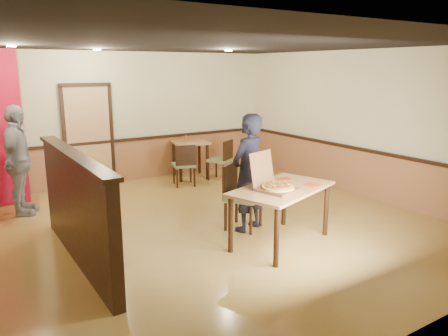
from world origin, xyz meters
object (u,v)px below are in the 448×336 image
at_px(side_table, 190,149).
at_px(side_chair_left, 184,163).
at_px(diner_chair, 239,193).
at_px(passerby, 18,161).
at_px(pizza_box, 275,186).
at_px(diner, 248,173).
at_px(main_table, 281,195).
at_px(condiment, 186,138).
at_px(side_chair_right, 222,158).

bearing_deg(side_table, side_chair_left, -127.28).
relative_size(diner_chair, passerby, 0.54).
distance_m(passerby, pizza_box, 4.38).
distance_m(diner_chair, diner, 0.38).
xyz_separation_m(main_table, side_table, (0.75, 4.11, -0.07)).
relative_size(passerby, condiment, 13.66).
height_order(side_table, pizza_box, pizza_box).
distance_m(side_chair_left, passerby, 3.23).
distance_m(side_chair_right, pizza_box, 3.85).
relative_size(side_chair_right, pizza_box, 1.36).
bearing_deg(passerby, main_table, -117.29).
xyz_separation_m(pizza_box, condiment, (0.84, 4.21, 0.01)).
distance_m(diner, pizza_box, 0.76).
xyz_separation_m(diner_chair, side_table, (0.90, 3.28, 0.09)).
bearing_deg(main_table, diner, 77.66).
bearing_deg(diner_chair, side_table, 42.23).
distance_m(side_chair_right, condiment, 0.95).
xyz_separation_m(passerby, condiment, (3.58, 0.79, -0.04)).
distance_m(side_table, diner, 3.53).
distance_m(side_chair_left, side_chair_right, 0.95).
bearing_deg(condiment, main_table, -99.21).
height_order(side_chair_right, side_table, side_chair_right).
height_order(side_chair_left, side_table, side_chair_left).
xyz_separation_m(side_table, passerby, (-3.66, -0.75, 0.29)).
bearing_deg(diner_chair, passerby, 105.14).
height_order(diner_chair, side_chair_left, diner_chair).
bearing_deg(side_chair_left, passerby, 17.97).
bearing_deg(condiment, pizza_box, -101.30).
distance_m(diner_chair, condiment, 3.43).
height_order(main_table, side_chair_left, side_chair_left).
bearing_deg(main_table, condiment, 62.00).
bearing_deg(condiment, side_chair_left, -120.77).
bearing_deg(diner_chair, main_table, -112.60).
bearing_deg(side_table, passerby, -168.36).
height_order(passerby, pizza_box, passerby).
bearing_deg(side_chair_right, passerby, -28.71).
xyz_separation_m(diner, passerby, (-2.83, 2.66, 0.03)).
bearing_deg(side_chair_left, side_chair_right, -164.12).
xyz_separation_m(main_table, pizza_box, (-0.17, -0.06, 0.18)).
height_order(diner, pizza_box, diner).
xyz_separation_m(side_chair_right, side_table, (-0.48, 0.61, 0.15)).
relative_size(side_table, diner, 0.51).
height_order(side_chair_left, pizza_box, pizza_box).
height_order(passerby, condiment, passerby).
relative_size(diner_chair, side_chair_left, 1.13).
height_order(side_table, passerby, passerby).
relative_size(main_table, side_chair_left, 1.94).
distance_m(main_table, side_chair_left, 3.52).
distance_m(pizza_box, condiment, 4.29).
relative_size(side_chair_right, condiment, 6.63).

